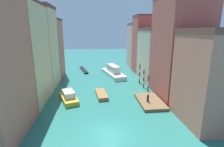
{
  "coord_description": "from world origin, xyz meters",
  "views": [
    {
      "loc": [
        -1.69,
        -19.19,
        12.72
      ],
      "look_at": [
        2.91,
        25.1,
        1.5
      ],
      "focal_mm": 27.59,
      "sensor_mm": 36.0,
      "label": 1
    }
  ],
  "objects_px": {
    "waterfront_dock": "(150,101)",
    "vaporetto_white": "(113,72)",
    "person_on_dock": "(148,98)",
    "gondola_black": "(84,70)",
    "motorboat_0": "(101,94)",
    "mooring_pole_2": "(140,73)",
    "mooring_pole_1": "(144,78)",
    "mooring_pole_0": "(148,80)",
    "mooring_pole_3": "(140,72)",
    "motorboat_1": "(69,97)"
  },
  "relations": [
    {
      "from": "mooring_pole_1",
      "to": "mooring_pole_3",
      "type": "relative_size",
      "value": 0.84
    },
    {
      "from": "motorboat_0",
      "to": "person_on_dock",
      "type": "bearing_deg",
      "value": -30.88
    },
    {
      "from": "mooring_pole_0",
      "to": "mooring_pole_3",
      "type": "height_order",
      "value": "mooring_pole_3"
    },
    {
      "from": "mooring_pole_0",
      "to": "gondola_black",
      "type": "distance_m",
      "value": 25.99
    },
    {
      "from": "waterfront_dock",
      "to": "mooring_pole_1",
      "type": "xyz_separation_m",
      "value": [
        1.16,
        8.36,
        1.91
      ]
    },
    {
      "from": "mooring_pole_0",
      "to": "mooring_pole_3",
      "type": "relative_size",
      "value": 0.98
    },
    {
      "from": "motorboat_1",
      "to": "vaporetto_white",
      "type": "bearing_deg",
      "value": 59.3
    },
    {
      "from": "person_on_dock",
      "to": "mooring_pole_2",
      "type": "height_order",
      "value": "mooring_pole_2"
    },
    {
      "from": "mooring_pole_1",
      "to": "mooring_pole_2",
      "type": "relative_size",
      "value": 0.84
    },
    {
      "from": "mooring_pole_0",
      "to": "motorboat_1",
      "type": "distance_m",
      "value": 16.56
    },
    {
      "from": "waterfront_dock",
      "to": "vaporetto_white",
      "type": "bearing_deg",
      "value": 103.13
    },
    {
      "from": "mooring_pole_0",
      "to": "motorboat_0",
      "type": "xyz_separation_m",
      "value": [
        -9.99,
        -1.65,
        -2.17
      ]
    },
    {
      "from": "mooring_pole_0",
      "to": "mooring_pole_1",
      "type": "height_order",
      "value": "mooring_pole_0"
    },
    {
      "from": "person_on_dock",
      "to": "motorboat_1",
      "type": "distance_m",
      "value": 14.4
    },
    {
      "from": "person_on_dock",
      "to": "mooring_pole_1",
      "type": "xyz_separation_m",
      "value": [
        1.78,
        9.03,
        0.99
      ]
    },
    {
      "from": "vaporetto_white",
      "to": "mooring_pole_2",
      "type": "bearing_deg",
      "value": -54.22
    },
    {
      "from": "mooring_pole_2",
      "to": "mooring_pole_3",
      "type": "bearing_deg",
      "value": 75.93
    },
    {
      "from": "mooring_pole_1",
      "to": "gondola_black",
      "type": "bearing_deg",
      "value": 127.82
    },
    {
      "from": "mooring_pole_3",
      "to": "mooring_pole_0",
      "type": "bearing_deg",
      "value": -90.08
    },
    {
      "from": "mooring_pole_0",
      "to": "mooring_pole_2",
      "type": "bearing_deg",
      "value": 92.97
    },
    {
      "from": "motorboat_0",
      "to": "vaporetto_white",
      "type": "bearing_deg",
      "value": 75.28
    },
    {
      "from": "vaporetto_white",
      "to": "motorboat_1",
      "type": "height_order",
      "value": "vaporetto_white"
    },
    {
      "from": "mooring_pole_3",
      "to": "vaporetto_white",
      "type": "xyz_separation_m",
      "value": [
        -5.96,
        6.58,
        -1.46
      ]
    },
    {
      "from": "motorboat_1",
      "to": "person_on_dock",
      "type": "bearing_deg",
      "value": -12.1
    },
    {
      "from": "waterfront_dock",
      "to": "mooring_pole_0",
      "type": "relative_size",
      "value": 1.51
    },
    {
      "from": "mooring_pole_1",
      "to": "motorboat_1",
      "type": "bearing_deg",
      "value": -159.25
    },
    {
      "from": "motorboat_0",
      "to": "waterfront_dock",
      "type": "bearing_deg",
      "value": -25.51
    },
    {
      "from": "mooring_pole_3",
      "to": "gondola_black",
      "type": "height_order",
      "value": "mooring_pole_3"
    },
    {
      "from": "mooring_pole_2",
      "to": "mooring_pole_3",
      "type": "relative_size",
      "value": 1.0
    },
    {
      "from": "waterfront_dock",
      "to": "motorboat_0",
      "type": "distance_m",
      "value": 9.51
    },
    {
      "from": "waterfront_dock",
      "to": "gondola_black",
      "type": "height_order",
      "value": "waterfront_dock"
    },
    {
      "from": "person_on_dock",
      "to": "mooring_pole_3",
      "type": "xyz_separation_m",
      "value": [
        2.04,
        13.55,
        1.39
      ]
    },
    {
      "from": "mooring_pole_1",
      "to": "vaporetto_white",
      "type": "bearing_deg",
      "value": 117.17
    },
    {
      "from": "gondola_black",
      "to": "motorboat_1",
      "type": "bearing_deg",
      "value": -93.18
    },
    {
      "from": "waterfront_dock",
      "to": "gondola_black",
      "type": "relative_size",
      "value": 0.77
    },
    {
      "from": "mooring_pole_1",
      "to": "gondola_black",
      "type": "height_order",
      "value": "mooring_pole_1"
    },
    {
      "from": "motorboat_0",
      "to": "motorboat_1",
      "type": "bearing_deg",
      "value": -164.14
    },
    {
      "from": "waterfront_dock",
      "to": "mooring_pole_2",
      "type": "distance_m",
      "value": 11.91
    },
    {
      "from": "mooring_pole_1",
      "to": "motorboat_0",
      "type": "height_order",
      "value": "mooring_pole_1"
    },
    {
      "from": "person_on_dock",
      "to": "mooring_pole_2",
      "type": "relative_size",
      "value": 0.29
    },
    {
      "from": "waterfront_dock",
      "to": "mooring_pole_0",
      "type": "height_order",
      "value": "mooring_pole_0"
    },
    {
      "from": "person_on_dock",
      "to": "mooring_pole_3",
      "type": "distance_m",
      "value": 13.78
    },
    {
      "from": "mooring_pole_3",
      "to": "vaporetto_white",
      "type": "distance_m",
      "value": 9.0
    },
    {
      "from": "person_on_dock",
      "to": "gondola_black",
      "type": "distance_m",
      "value": 30.48
    },
    {
      "from": "motorboat_0",
      "to": "motorboat_1",
      "type": "height_order",
      "value": "motorboat_1"
    },
    {
      "from": "mooring_pole_0",
      "to": "motorboat_1",
      "type": "relative_size",
      "value": 0.74
    },
    {
      "from": "waterfront_dock",
      "to": "mooring_pole_3",
      "type": "relative_size",
      "value": 1.49
    },
    {
      "from": "waterfront_dock",
      "to": "mooring_pole_2",
      "type": "height_order",
      "value": "mooring_pole_2"
    },
    {
      "from": "mooring_pole_2",
      "to": "gondola_black",
      "type": "bearing_deg",
      "value": 133.16
    },
    {
      "from": "mooring_pole_0",
      "to": "mooring_pole_2",
      "type": "xyz_separation_m",
      "value": [
        -0.31,
        5.89,
        0.03
      ]
    }
  ]
}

